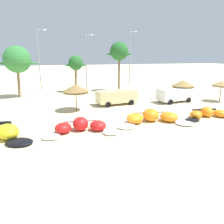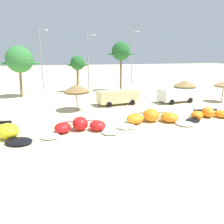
{
  "view_description": "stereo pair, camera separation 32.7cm",
  "coord_description": "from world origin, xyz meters",
  "px_view_note": "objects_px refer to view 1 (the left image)",
  "views": [
    {
      "loc": [
        -5.89,
        -15.8,
        6.1
      ],
      "look_at": [
        0.11,
        2.0,
        1.0
      ],
      "focal_mm": 33.28,
      "sensor_mm": 36.0,
      "label": 1
    },
    {
      "loc": [
        -5.57,
        -15.91,
        6.1
      ],
      "look_at": [
        0.11,
        2.0,
        1.0
      ],
      "focal_mm": 33.28,
      "sensor_mm": 36.0,
      "label": 2
    }
  ],
  "objects_px": {
    "beach_umbrella_near_van": "(76,89)",
    "parked_car_second": "(116,96)",
    "kite_left": "(81,126)",
    "parked_van": "(174,94)",
    "palm_center_left": "(119,52)",
    "kite_center": "(208,114)",
    "palm_left": "(17,60)",
    "lamppost_west_center": "(39,57)",
    "beach_umbrella_middle": "(183,84)",
    "palm_left_of_gap": "(76,64)",
    "beach_umbrella_near_palms": "(222,84)",
    "lamppost_east": "(130,56)",
    "lamppost_east_center": "(87,59)",
    "kite_left_of_center": "(152,117)"
  },
  "relations": [
    {
      "from": "kite_left_of_center",
      "to": "palm_center_left",
      "type": "height_order",
      "value": "palm_center_left"
    },
    {
      "from": "lamppost_east_center",
      "to": "lamppost_east",
      "type": "relative_size",
      "value": 0.9
    },
    {
      "from": "parked_car_second",
      "to": "palm_center_left",
      "type": "distance_m",
      "value": 12.11
    },
    {
      "from": "parked_van",
      "to": "palm_left",
      "type": "bearing_deg",
      "value": 152.56
    },
    {
      "from": "beach_umbrella_near_van",
      "to": "kite_left",
      "type": "bearing_deg",
      "value": -96.25
    },
    {
      "from": "beach_umbrella_near_van",
      "to": "beach_umbrella_middle",
      "type": "distance_m",
      "value": 15.24
    },
    {
      "from": "kite_center",
      "to": "parked_car_second",
      "type": "xyz_separation_m",
      "value": [
        -7.01,
        8.46,
        0.7
      ]
    },
    {
      "from": "parked_van",
      "to": "beach_umbrella_near_palms",
      "type": "bearing_deg",
      "value": -15.04
    },
    {
      "from": "beach_umbrella_middle",
      "to": "palm_left_of_gap",
      "type": "bearing_deg",
      "value": 138.71
    },
    {
      "from": "palm_left_of_gap",
      "to": "lamppost_west_center",
      "type": "bearing_deg",
      "value": 141.28
    },
    {
      "from": "kite_center",
      "to": "beach_umbrella_near_palms",
      "type": "bearing_deg",
      "value": 38.23
    },
    {
      "from": "palm_left_of_gap",
      "to": "lamppost_east_center",
      "type": "relative_size",
      "value": 0.63
    },
    {
      "from": "kite_left",
      "to": "palm_left",
      "type": "bearing_deg",
      "value": 108.52
    },
    {
      "from": "lamppost_west_center",
      "to": "lamppost_east_center",
      "type": "bearing_deg",
      "value": -10.99
    },
    {
      "from": "lamppost_west_center",
      "to": "lamppost_east_center",
      "type": "xyz_separation_m",
      "value": [
        8.2,
        -1.59,
        -0.39
      ]
    },
    {
      "from": "parked_van",
      "to": "lamppost_west_center",
      "type": "relative_size",
      "value": 0.48
    },
    {
      "from": "kite_left",
      "to": "palm_left_of_gap",
      "type": "xyz_separation_m",
      "value": [
        2.88,
        19.57,
        4.4
      ]
    },
    {
      "from": "palm_center_left",
      "to": "lamppost_west_center",
      "type": "relative_size",
      "value": 0.8
    },
    {
      "from": "parked_van",
      "to": "palm_center_left",
      "type": "distance_m",
      "value": 13.0
    },
    {
      "from": "beach_umbrella_near_van",
      "to": "beach_umbrella_near_palms",
      "type": "distance_m",
      "value": 19.55
    },
    {
      "from": "beach_umbrella_near_van",
      "to": "beach_umbrella_middle",
      "type": "bearing_deg",
      "value": 4.37
    },
    {
      "from": "beach_umbrella_middle",
      "to": "lamppost_east_center",
      "type": "distance_m",
      "value": 18.18
    },
    {
      "from": "kite_center",
      "to": "palm_left",
      "type": "distance_m",
      "value": 26.45
    },
    {
      "from": "beach_umbrella_middle",
      "to": "lamppost_east_center",
      "type": "bearing_deg",
      "value": 126.17
    },
    {
      "from": "lamppost_east",
      "to": "lamppost_west_center",
      "type": "bearing_deg",
      "value": -179.3
    },
    {
      "from": "beach_umbrella_near_van",
      "to": "palm_left",
      "type": "xyz_separation_m",
      "value": [
        -6.66,
        10.68,
        3.01
      ]
    },
    {
      "from": "parked_van",
      "to": "palm_left_of_gap",
      "type": "xyz_separation_m",
      "value": [
        -11.18,
        12.32,
        3.75
      ]
    },
    {
      "from": "beach_umbrella_near_van",
      "to": "palm_center_left",
      "type": "distance_m",
      "value": 15.33
    },
    {
      "from": "lamppost_east_center",
      "to": "parked_car_second",
      "type": "bearing_deg",
      "value": -87.19
    },
    {
      "from": "kite_center",
      "to": "lamppost_west_center",
      "type": "height_order",
      "value": "lamppost_west_center"
    },
    {
      "from": "kite_left",
      "to": "kite_center",
      "type": "xyz_separation_m",
      "value": [
        13.08,
        -0.07,
        -0.05
      ]
    },
    {
      "from": "beach_umbrella_near_van",
      "to": "parked_car_second",
      "type": "xyz_separation_m",
      "value": [
        5.32,
        1.46,
        -1.45
      ]
    },
    {
      "from": "kite_center",
      "to": "beach_umbrella_near_palms",
      "type": "distance_m",
      "value": 9.37
    },
    {
      "from": "beach_umbrella_near_palms",
      "to": "lamppost_west_center",
      "type": "bearing_deg",
      "value": 141.2
    },
    {
      "from": "beach_umbrella_middle",
      "to": "palm_left",
      "type": "height_order",
      "value": "palm_left"
    },
    {
      "from": "beach_umbrella_middle",
      "to": "lamppost_east_center",
      "type": "xyz_separation_m",
      "value": [
        -10.57,
        14.46,
        3.13
      ]
    },
    {
      "from": "beach_umbrella_near_palms",
      "to": "parked_car_second",
      "type": "bearing_deg",
      "value": 168.82
    },
    {
      "from": "kite_left",
      "to": "lamppost_west_center",
      "type": "bearing_deg",
      "value": 96.67
    },
    {
      "from": "palm_left_of_gap",
      "to": "lamppost_east",
      "type": "relative_size",
      "value": 0.57
    },
    {
      "from": "beach_umbrella_near_palms",
      "to": "palm_left_of_gap",
      "type": "bearing_deg",
      "value": 141.17
    },
    {
      "from": "parked_van",
      "to": "parked_car_second",
      "type": "height_order",
      "value": "same"
    },
    {
      "from": "beach_umbrella_near_palms",
      "to": "lamppost_east",
      "type": "bearing_deg",
      "value": 105.95
    },
    {
      "from": "beach_umbrella_near_palms",
      "to": "parked_van",
      "type": "height_order",
      "value": "beach_umbrella_near_palms"
    },
    {
      "from": "kite_left",
      "to": "parked_van",
      "type": "bearing_deg",
      "value": 27.27
    },
    {
      "from": "beach_umbrella_near_van",
      "to": "lamppost_east_center",
      "type": "height_order",
      "value": "lamppost_east_center"
    },
    {
      "from": "beach_umbrella_near_van",
      "to": "palm_left",
      "type": "height_order",
      "value": "palm_left"
    },
    {
      "from": "beach_umbrella_middle",
      "to": "beach_umbrella_near_palms",
      "type": "height_order",
      "value": "beach_umbrella_near_palms"
    },
    {
      "from": "kite_left",
      "to": "parked_car_second",
      "type": "height_order",
      "value": "parked_car_second"
    },
    {
      "from": "beach_umbrella_near_palms",
      "to": "lamppost_east_center",
      "type": "distance_m",
      "value": 22.77
    },
    {
      "from": "palm_left",
      "to": "lamppost_west_center",
      "type": "distance_m",
      "value": 7.23
    }
  ]
}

